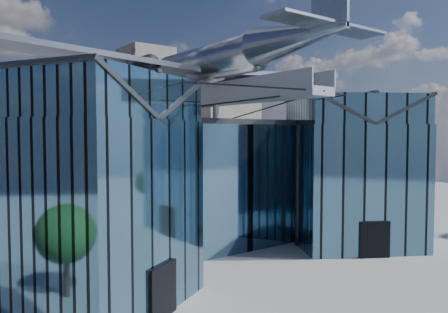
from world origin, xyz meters
TOP-DOWN VIEW (x-y plane):
  - ground_plane at (0.00, 0.00)m, footprint 120.00×120.00m
  - museum at (0.00, 5.82)m, footprint 32.88×24.50m
  - bg_towers at (1.45, 50.49)m, footprint 77.00×24.50m
  - tree_side_e at (20.21, 2.03)m, footprint 4.06×4.06m

SIDE VIEW (x-z plane):
  - ground_plane at x=0.00m, z-range 0.00..0.00m
  - tree_side_e at x=20.21m, z-range 1.02..6.77m
  - museum at x=0.00m, z-range -3.26..14.34m
  - bg_towers at x=1.45m, z-range -2.99..23.01m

